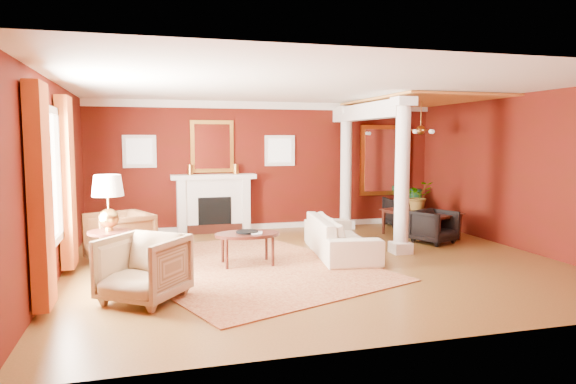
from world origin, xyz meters
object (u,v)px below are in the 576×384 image
object	(u,v)px
armchair_stripe	(143,265)
coffee_table	(247,236)
armchair_leopard	(119,236)
sofa	(340,230)
side_table	(109,209)
dining_table	(422,216)

from	to	relation	value
armchair_stripe	coffee_table	size ratio (longest dim) A/B	0.88
armchair_leopard	coffee_table	xyz separation A→B (m)	(2.02, -0.62, 0.01)
sofa	side_table	xyz separation A→B (m)	(-3.85, -0.63, 0.59)
armchair_leopard	armchair_stripe	world-z (taller)	armchair_leopard
armchair_leopard	coffee_table	bearing A→B (deg)	49.77
sofa	dining_table	size ratio (longest dim) A/B	1.48
sofa	coffee_table	size ratio (longest dim) A/B	2.18
sofa	dining_table	bearing A→B (deg)	-56.08
dining_table	armchair_leopard	bearing A→B (deg)	74.92
sofa	armchair_leopard	distance (m)	3.78
coffee_table	sofa	bearing A→B (deg)	11.12
sofa	dining_table	world-z (taller)	sofa
coffee_table	dining_table	world-z (taller)	dining_table
side_table	dining_table	world-z (taller)	side_table
armchair_leopard	armchair_stripe	distance (m)	2.16
sofa	coffee_table	distance (m)	1.78
sofa	side_table	size ratio (longest dim) A/B	1.50
dining_table	sofa	bearing A→B (deg)	93.35
sofa	side_table	distance (m)	3.95
sofa	armchair_stripe	world-z (taller)	armchair_stripe
armchair_stripe	coffee_table	bearing A→B (deg)	78.94
armchair_leopard	armchair_stripe	bearing A→B (deg)	-12.52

